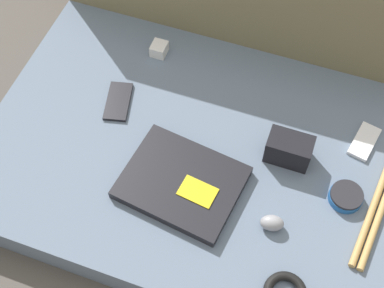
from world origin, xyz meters
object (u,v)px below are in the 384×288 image
at_px(laptop, 182,182).
at_px(phone_black, 118,101).
at_px(speaker_puck, 346,196).
at_px(camera_pouch, 289,149).
at_px(charger_brick, 159,49).
at_px(computer_mouse, 272,223).
at_px(phone_silver, 364,141).

relative_size(laptop, phone_black, 2.27).
height_order(speaker_puck, camera_pouch, camera_pouch).
bearing_deg(phone_black, speaker_puck, -20.89).
height_order(laptop, charger_brick, charger_brick).
height_order(computer_mouse, camera_pouch, camera_pouch).
height_order(phone_silver, charger_brick, charger_brick).
xyz_separation_m(laptop, phone_silver, (0.41, 0.28, -0.01)).
xyz_separation_m(phone_silver, charger_brick, (-0.63, 0.11, 0.01)).
xyz_separation_m(computer_mouse, camera_pouch, (-0.01, 0.20, 0.02)).
xyz_separation_m(phone_black, charger_brick, (0.04, 0.21, 0.01)).
bearing_deg(computer_mouse, laptop, 159.97).
bearing_deg(phone_silver, camera_pouch, -136.51).
bearing_deg(charger_brick, computer_mouse, -42.81).
bearing_deg(camera_pouch, laptop, -143.63).
relative_size(speaker_puck, phone_silver, 0.70).
distance_m(phone_silver, phone_black, 0.68).
bearing_deg(phone_black, camera_pouch, -15.29).
bearing_deg(computer_mouse, camera_pouch, 81.23).
distance_m(laptop, phone_black, 0.32).
bearing_deg(camera_pouch, speaker_puck, -22.50).
bearing_deg(phone_silver, laptop, -133.78).
relative_size(phone_black, charger_brick, 2.87).
bearing_deg(laptop, camera_pouch, 43.94).
bearing_deg(speaker_puck, phone_silver, 85.07).
xyz_separation_m(phone_silver, phone_black, (-0.67, -0.10, -0.00)).
xyz_separation_m(computer_mouse, speaker_puck, (0.15, 0.13, -0.01)).
bearing_deg(phone_black, phone_silver, -5.30).
bearing_deg(laptop, phone_silver, 41.89).
relative_size(camera_pouch, charger_brick, 2.36).
bearing_deg(phone_silver, computer_mouse, -106.49).
height_order(camera_pouch, charger_brick, camera_pouch).
bearing_deg(camera_pouch, phone_silver, 31.58).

